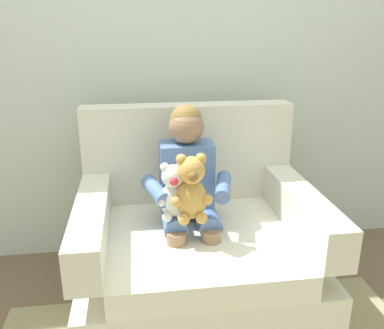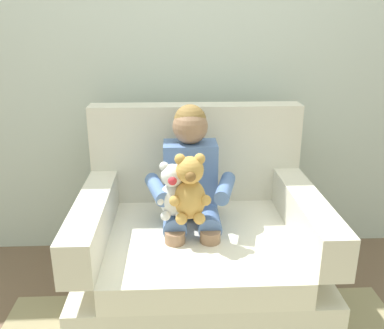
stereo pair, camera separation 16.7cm
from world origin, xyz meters
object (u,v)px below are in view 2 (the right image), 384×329
plush_white (173,192)px  seated_child (191,183)px  plush_honey (190,190)px  armchair (199,248)px

plush_white → seated_child: bearing=73.4°
plush_honey → plush_white: 0.09m
armchair → plush_honey: bearing=-108.5°
seated_child → plush_honey: seated_child is taller
plush_honey → plush_white: size_ratio=1.18×
seated_child → armchair: bearing=-44.1°
armchair → seated_child: 0.34m
seated_child → plush_white: (-0.09, -0.15, 0.02)m
plush_white → plush_honey: bearing=-9.6°
armchair → seated_child: size_ratio=1.37×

